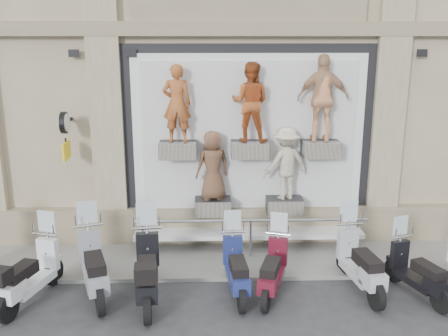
{
  "coord_description": "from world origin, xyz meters",
  "views": [
    {
      "loc": [
        -0.87,
        -7.95,
        4.68
      ],
      "look_at": [
        -0.57,
        1.9,
        2.09
      ],
      "focal_mm": 40.0,
      "sensor_mm": 36.0,
      "label": 1
    }
  ],
  "objects": [
    {
      "name": "ground",
      "position": [
        0.0,
        0.0,
        0.0
      ],
      "size": [
        90.0,
        90.0,
        0.0
      ],
      "primitive_type": "plane",
      "color": "#2F2F31",
      "rests_on": "ground"
    },
    {
      "name": "scooter_b",
      "position": [
        -4.11,
        0.34,
        0.77
      ],
      "size": [
        1.06,
        1.97,
        1.54
      ],
      "primitive_type": null,
      "rotation": [
        0.0,
        0.0,
        -0.28
      ],
      "color": "white",
      "rests_on": "ground"
    },
    {
      "name": "scooter_g",
      "position": [
        1.95,
        0.59,
        0.79
      ],
      "size": [
        0.84,
        2.01,
        1.58
      ],
      "primitive_type": null,
      "rotation": [
        0.0,
        0.0,
        0.15
      ],
      "color": "#A2A5A9",
      "rests_on": "ground"
    },
    {
      "name": "scooter_c",
      "position": [
        -3.02,
        0.55,
        0.82
      ],
      "size": [
        1.21,
        2.1,
        1.64
      ],
      "primitive_type": null,
      "rotation": [
        0.0,
        0.0,
        0.33
      ],
      "color": "gray",
      "rests_on": "ground"
    },
    {
      "name": "guard_rail",
      "position": [
        0.0,
        2.0,
        0.47
      ],
      "size": [
        5.06,
        0.1,
        0.93
      ],
      "primitive_type": null,
      "color": "#9EA0A5",
      "rests_on": "ground"
    },
    {
      "name": "clock_sign_bracket",
      "position": [
        -3.9,
        2.47,
        2.8
      ],
      "size": [
        0.1,
        0.8,
        1.02
      ],
      "color": "black",
      "rests_on": "ground"
    },
    {
      "name": "scooter_f",
      "position": [
        0.29,
        0.48,
        0.71
      ],
      "size": [
        1.01,
        1.82,
        1.42
      ],
      "primitive_type": null,
      "rotation": [
        0.0,
        0.0,
        -0.3
      ],
      "color": "#530E1D",
      "rests_on": "ground"
    },
    {
      "name": "scooter_d",
      "position": [
        -2.01,
        0.31,
        0.83
      ],
      "size": [
        0.8,
        2.1,
        1.66
      ],
      "primitive_type": null,
      "rotation": [
        0.0,
        0.0,
        0.1
      ],
      "color": "black",
      "rests_on": "ground"
    },
    {
      "name": "scooter_e",
      "position": [
        -0.39,
        0.52,
        0.73
      ],
      "size": [
        0.68,
        1.83,
        1.45
      ],
      "primitive_type": null,
      "rotation": [
        0.0,
        0.0,
        0.09
      ],
      "color": "navy",
      "rests_on": "ground"
    },
    {
      "name": "scooter_h",
      "position": [
        2.95,
        0.34,
        0.69
      ],
      "size": [
        1.03,
        1.78,
        1.39
      ],
      "primitive_type": null,
      "rotation": [
        0.0,
        0.0,
        0.34
      ],
      "color": "black",
      "rests_on": "ground"
    },
    {
      "name": "shop_vitrine",
      "position": [
        0.13,
        2.75,
        2.43
      ],
      "size": [
        5.6,
        0.89,
        4.3
      ],
      "color": "black",
      "rests_on": "ground"
    },
    {
      "name": "sidewalk",
      "position": [
        0.0,
        2.1,
        0.04
      ],
      "size": [
        16.0,
        2.2,
        0.08
      ],
      "primitive_type": "cube",
      "color": "gray",
      "rests_on": "ground"
    }
  ]
}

